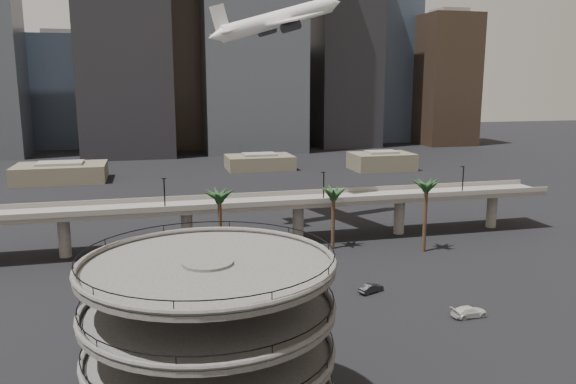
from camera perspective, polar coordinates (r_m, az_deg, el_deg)
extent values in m
cylinder|color=#474543|center=(52.03, -7.90, -15.67)|extent=(4.40, 4.40, 16.50)
torus|color=black|center=(53.42, -7.81, -18.50)|extent=(21.80, 21.80, 0.10)
cylinder|color=#474543|center=(52.13, -7.89, -15.89)|extent=(22.00, 22.00, 0.45)
torus|color=#474543|center=(51.92, -7.90, -15.42)|extent=(22.20, 22.20, 0.50)
torus|color=black|center=(51.57, -7.93, -14.63)|extent=(21.80, 21.80, 0.10)
cylinder|color=#474543|center=(50.45, -8.01, -11.84)|extent=(22.00, 22.00, 0.45)
torus|color=#474543|center=(50.27, -8.03, -11.34)|extent=(22.20, 22.20, 0.50)
torus|color=black|center=(49.97, -8.05, -10.49)|extent=(21.80, 21.80, 0.10)
cylinder|color=#474543|center=(49.04, -8.14, -7.53)|extent=(22.00, 22.00, 0.45)
torus|color=#474543|center=(48.89, -8.15, -7.00)|extent=(22.20, 22.20, 0.50)
torus|color=black|center=(48.65, -8.18, -6.10)|extent=(21.80, 21.80, 0.10)
cube|color=slate|center=(109.26, -4.54, -1.28)|extent=(130.00, 9.00, 0.90)
cube|color=slate|center=(104.73, -4.14, -1.31)|extent=(130.00, 0.30, 1.00)
cube|color=slate|center=(113.42, -4.93, -0.36)|extent=(130.00, 0.30, 1.00)
cylinder|color=slate|center=(109.92, -21.77, -4.23)|extent=(2.20, 2.20, 8.00)
cylinder|color=slate|center=(109.02, -10.23, -3.72)|extent=(2.20, 2.20, 8.00)
cylinder|color=slate|center=(112.50, 1.03, -3.08)|extent=(2.20, 2.20, 8.00)
cylinder|color=slate|center=(119.99, 11.23, -2.39)|extent=(2.20, 2.20, 8.00)
cylinder|color=slate|center=(130.78, 19.99, -1.74)|extent=(2.20, 2.20, 8.00)
cylinder|color=black|center=(103.24, -12.43, -0.25)|extent=(0.24, 0.24, 6.00)
cylinder|color=black|center=(108.21, 3.64, 0.51)|extent=(0.24, 0.24, 6.00)
cylinder|color=black|center=(120.68, 17.34, 1.12)|extent=(0.24, 0.24, 6.00)
cylinder|color=#48321E|center=(98.29, -6.91, -3.88)|extent=(0.70, 0.70, 12.15)
ellipsoid|color=#1A391A|center=(96.83, -6.99, -0.18)|extent=(4.40, 4.40, 2.00)
cylinder|color=#48321E|center=(107.04, 4.60, -2.97)|extent=(0.70, 0.70, 10.80)
ellipsoid|color=#1A391A|center=(105.78, 4.65, 0.08)|extent=(4.40, 4.40, 2.00)
cylinder|color=#48321E|center=(107.69, 13.74, -2.67)|extent=(0.70, 0.70, 12.60)
ellipsoid|color=#1A391A|center=(106.33, 13.91, 0.83)|extent=(4.40, 4.40, 2.00)
cube|color=brown|center=(194.37, -22.08, 1.82)|extent=(28.00, 18.00, 5.50)
cube|color=slate|center=(193.93, -22.14, 2.74)|extent=(14.00, 9.00, 0.80)
cube|color=brown|center=(206.17, -2.91, 3.04)|extent=(24.00, 16.00, 5.00)
cube|color=slate|center=(205.79, -2.92, 3.84)|extent=(12.00, 8.00, 0.80)
cube|color=brown|center=(207.52, 9.49, 3.09)|extent=(22.00, 15.00, 6.00)
cube|color=slate|center=(207.09, 9.52, 4.02)|extent=(11.00, 7.50, 0.80)
cube|color=#323D4E|center=(297.69, -21.64, 9.42)|extent=(30.00, 30.00, 53.30)
cube|color=slate|center=(298.55, -22.03, 14.76)|extent=(16.50, 16.50, 2.40)
cube|color=black|center=(252.15, -16.48, 17.43)|extent=(38.00, 30.00, 122.14)
cube|color=#2F231A|center=(276.83, -9.73, 14.80)|extent=(28.00, 26.00, 99.93)
cube|color=#454B52|center=(262.06, -3.72, 18.81)|extent=(45.00, 32.00, 133.24)
cube|color=gray|center=(299.32, -0.08, 9.56)|extent=(24.00, 24.00, 46.63)
cube|color=slate|center=(299.66, -0.08, 14.25)|extent=(13.20, 13.20, 2.40)
cube|color=black|center=(282.77, 5.89, 15.38)|extent=(30.00, 28.00, 105.48)
cube|color=#323D4E|center=(310.58, 9.35, 12.34)|extent=(34.00, 30.00, 77.72)
cube|color=#2F231A|center=(299.19, 15.73, 10.85)|extent=(26.00, 26.00, 64.40)
cube|color=slate|center=(301.14, 16.08, 17.21)|extent=(14.30, 14.30, 2.40)
cube|color=gray|center=(312.48, -7.67, 9.12)|extent=(22.00, 22.00, 42.19)
cube|color=slate|center=(312.54, -7.77, 13.21)|extent=(12.10, 12.10, 2.40)
cylinder|color=silver|center=(121.37, -1.01, 17.17)|extent=(26.12, 10.22, 10.48)
cone|color=silver|center=(129.06, 4.74, 18.57)|extent=(4.84, 4.34, 4.15)
cone|color=silver|center=(115.01, -7.36, 15.42)|extent=(4.64, 3.95, 3.79)
cube|color=silver|center=(120.93, -1.34, 16.81)|extent=(13.22, 28.70, 2.00)
cube|color=silver|center=(115.73, -6.56, 15.85)|extent=(4.64, 9.63, 0.85)
cube|color=silver|center=(115.69, -6.94, 17.10)|extent=(4.24, 1.46, 5.78)
cylinder|color=#28282D|center=(125.74, -2.15, 16.07)|extent=(4.65, 2.95, 2.89)
cylinder|color=#28282D|center=(116.73, 0.28, 16.47)|extent=(4.65, 2.95, 2.89)
imported|color=#B6501A|center=(78.30, -6.86, -12.03)|extent=(4.37, 2.67, 1.39)
imported|color=black|center=(87.06, 8.42, -9.65)|extent=(4.39, 2.93, 1.37)
imported|color=silver|center=(81.65, 17.93, -11.49)|extent=(5.16, 2.33, 1.47)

